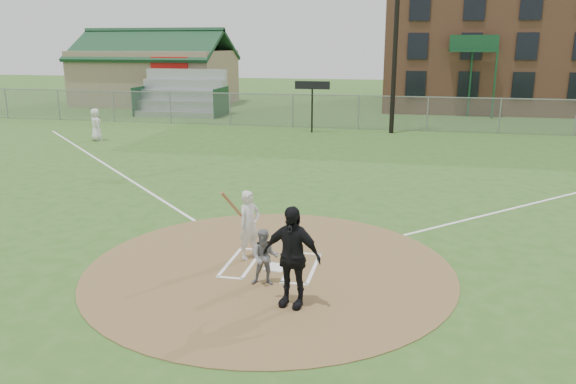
% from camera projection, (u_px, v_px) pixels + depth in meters
% --- Properties ---
extents(ground, '(140.00, 140.00, 0.00)m').
position_uv_depth(ground, '(270.00, 268.00, 12.88)').
color(ground, '#2F581E').
rests_on(ground, ground).
extents(dirt_circle, '(8.40, 8.40, 0.02)m').
position_uv_depth(dirt_circle, '(270.00, 268.00, 12.88)').
color(dirt_circle, olive).
rests_on(dirt_circle, ground).
extents(home_plate, '(0.53, 0.53, 0.03)m').
position_uv_depth(home_plate, '(276.00, 267.00, 12.85)').
color(home_plate, white).
rests_on(home_plate, dirt_circle).
extents(foul_line_third, '(17.04, 17.04, 0.01)m').
position_uv_depth(foul_line_third, '(111.00, 168.00, 23.21)').
color(foul_line_third, white).
rests_on(foul_line_third, ground).
extents(catcher, '(0.66, 0.55, 1.23)m').
position_uv_depth(catcher, '(265.00, 257.00, 11.84)').
color(catcher, gray).
rests_on(catcher, dirt_circle).
extents(umpire, '(1.26, 0.71, 2.03)m').
position_uv_depth(umpire, '(292.00, 256.00, 10.81)').
color(umpire, black).
rests_on(umpire, dirt_circle).
extents(ondeck_player, '(0.97, 0.96, 1.69)m').
position_uv_depth(ondeck_player, '(96.00, 125.00, 29.57)').
color(ondeck_player, silver).
rests_on(ondeck_player, ground).
extents(batters_boxes, '(2.08, 1.88, 0.01)m').
position_uv_depth(batters_boxes, '(271.00, 265.00, 13.02)').
color(batters_boxes, white).
rests_on(batters_boxes, dirt_circle).
extents(batter_at_plate, '(0.83, 1.03, 1.78)m').
position_uv_depth(batter_at_plate, '(249.00, 224.00, 13.28)').
color(batter_at_plate, silver).
rests_on(batter_at_plate, dirt_circle).
extents(outfield_fence, '(56.08, 0.08, 2.03)m').
position_uv_depth(outfield_fence, '(358.00, 112.00, 33.41)').
color(outfield_fence, slate).
rests_on(outfield_fence, ground).
extents(bleachers, '(6.08, 3.20, 3.20)m').
position_uv_depth(bleachers, '(181.00, 93.00, 39.87)').
color(bleachers, '#B7BABF').
rests_on(bleachers, ground).
extents(clubhouse, '(12.20, 8.71, 6.23)m').
position_uv_depth(clubhouse, '(156.00, 75.00, 47.10)').
color(clubhouse, gray).
rests_on(clubhouse, ground).
extents(light_pole, '(1.20, 0.30, 12.22)m').
position_uv_depth(light_pole, '(397.00, 13.00, 30.62)').
color(light_pole, black).
rests_on(light_pole, ground).
extents(scoreboard_sign, '(2.00, 0.10, 2.93)m').
position_uv_depth(scoreboard_sign, '(312.00, 91.00, 31.86)').
color(scoreboard_sign, black).
rests_on(scoreboard_sign, ground).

